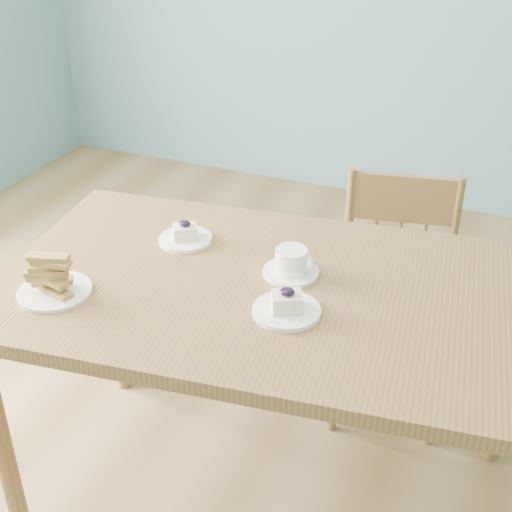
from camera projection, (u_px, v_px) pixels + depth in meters
room at (301, 115)px, 1.55m from camera, size 5.01×5.01×2.71m
dining_table at (274, 311)px, 1.98m from camera, size 1.62×1.05×0.81m
dining_chair at (393, 300)px, 2.53m from camera, size 0.47×0.46×0.89m
cheesecake_plate_near at (287, 307)px, 1.82m from camera, size 0.18×0.18×0.07m
cheesecake_plate_far at (185, 236)px, 2.15m from camera, size 0.16×0.16×0.07m
coffee_cup at (292, 264)px, 1.98m from camera, size 0.16×0.16×0.08m
biscotti_plate at (53, 280)px, 1.89m from camera, size 0.20×0.20×0.12m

